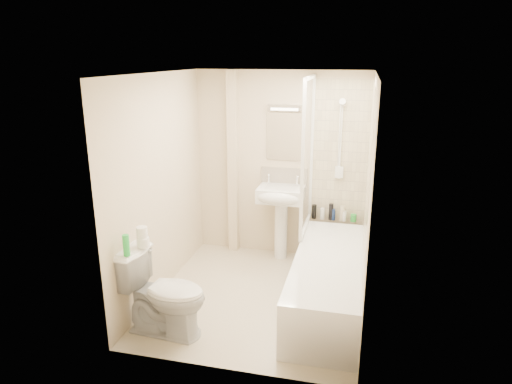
# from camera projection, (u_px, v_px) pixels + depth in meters

# --- Properties ---
(floor) EXTENTS (2.50, 2.50, 0.00)m
(floor) POSITION_uv_depth(u_px,v_px,m) (259.00, 297.00, 5.05)
(floor) COLOR beige
(floor) RESTS_ON ground
(wall_back) EXTENTS (2.20, 0.02, 2.40)m
(wall_back) POSITION_uv_depth(u_px,v_px,m) (281.00, 166.00, 5.87)
(wall_back) COLOR beige
(wall_back) RESTS_ON ground
(wall_left) EXTENTS (0.02, 2.50, 2.40)m
(wall_left) POSITION_uv_depth(u_px,v_px,m) (160.00, 186.00, 4.95)
(wall_left) COLOR beige
(wall_left) RESTS_ON ground
(wall_right) EXTENTS (0.02, 2.50, 2.40)m
(wall_right) POSITION_uv_depth(u_px,v_px,m) (368.00, 201.00, 4.46)
(wall_right) COLOR beige
(wall_right) RESTS_ON ground
(ceiling) EXTENTS (2.20, 2.50, 0.02)m
(ceiling) POSITION_uv_depth(u_px,v_px,m) (259.00, 73.00, 4.36)
(ceiling) COLOR white
(ceiling) RESTS_ON wall_back
(tile_back) EXTENTS (0.70, 0.01, 1.75)m
(tile_back) POSITION_uv_depth(u_px,v_px,m) (340.00, 151.00, 5.63)
(tile_back) COLOR beige
(tile_back) RESTS_ON wall_back
(tile_right) EXTENTS (0.01, 2.10, 1.75)m
(tile_right) POSITION_uv_depth(u_px,v_px,m) (368.00, 178.00, 4.40)
(tile_right) COLOR beige
(tile_right) RESTS_ON wall_right
(pipe_boxing) EXTENTS (0.12, 0.12, 2.40)m
(pipe_boxing) POSITION_uv_depth(u_px,v_px,m) (233.00, 164.00, 5.95)
(pipe_boxing) COLOR beige
(pipe_boxing) RESTS_ON ground
(splashback) EXTENTS (0.60, 0.02, 0.30)m
(splashback) POSITION_uv_depth(u_px,v_px,m) (284.00, 179.00, 5.90)
(splashback) COLOR beige
(splashback) RESTS_ON wall_back
(mirror) EXTENTS (0.46, 0.01, 0.60)m
(mirror) POSITION_uv_depth(u_px,v_px,m) (285.00, 137.00, 5.74)
(mirror) COLOR white
(mirror) RESTS_ON wall_back
(strip_light) EXTENTS (0.42, 0.07, 0.07)m
(strip_light) POSITION_uv_depth(u_px,v_px,m) (285.00, 107.00, 5.61)
(strip_light) COLOR silver
(strip_light) RESTS_ON wall_back
(bathtub) EXTENTS (0.70, 2.10, 0.55)m
(bathtub) POSITION_uv_depth(u_px,v_px,m) (328.00, 280.00, 4.81)
(bathtub) COLOR white
(bathtub) RESTS_ON ground
(shower_screen) EXTENTS (0.04, 0.92, 1.80)m
(shower_screen) POSITION_uv_depth(u_px,v_px,m) (308.00, 155.00, 5.29)
(shower_screen) COLOR white
(shower_screen) RESTS_ON bathtub
(shower_fixture) EXTENTS (0.10, 0.16, 0.99)m
(shower_fixture) POSITION_uv_depth(u_px,v_px,m) (340.00, 142.00, 5.55)
(shower_fixture) COLOR white
(shower_fixture) RESTS_ON wall_back
(pedestal_sink) EXTENTS (0.57, 0.51, 1.11)m
(pedestal_sink) POSITION_uv_depth(u_px,v_px,m) (281.00, 203.00, 5.76)
(pedestal_sink) COLOR white
(pedestal_sink) RESTS_ON ground
(bottle_black_a) EXTENTS (0.06, 0.06, 0.18)m
(bottle_black_a) POSITION_uv_depth(u_px,v_px,m) (314.00, 212.00, 5.85)
(bottle_black_a) COLOR black
(bottle_black_a) RESTS_ON bathtub
(bottle_white_a) EXTENTS (0.06, 0.06, 0.15)m
(bottle_white_a) POSITION_uv_depth(u_px,v_px,m) (322.00, 214.00, 5.83)
(bottle_white_a) COLOR white
(bottle_white_a) RESTS_ON bathtub
(bottle_black_b) EXTENTS (0.06, 0.06, 0.21)m
(bottle_black_b) POSITION_uv_depth(u_px,v_px,m) (331.00, 212.00, 5.80)
(bottle_black_b) COLOR black
(bottle_black_b) RESTS_ON bathtub
(bottle_blue) EXTENTS (0.05, 0.05, 0.15)m
(bottle_blue) POSITION_uv_depth(u_px,v_px,m) (333.00, 214.00, 5.80)
(bottle_blue) COLOR navy
(bottle_blue) RESTS_ON bathtub
(bottle_cream) EXTENTS (0.06, 0.06, 0.19)m
(bottle_cream) POSITION_uv_depth(u_px,v_px,m) (342.00, 213.00, 5.77)
(bottle_cream) COLOR beige
(bottle_cream) RESTS_ON bathtub
(bottle_white_b) EXTENTS (0.06, 0.06, 0.13)m
(bottle_white_b) POSITION_uv_depth(u_px,v_px,m) (344.00, 216.00, 5.77)
(bottle_white_b) COLOR white
(bottle_white_b) RESTS_ON bathtub
(bottle_green) EXTENTS (0.07, 0.07, 0.09)m
(bottle_green) POSITION_uv_depth(u_px,v_px,m) (353.00, 218.00, 5.75)
(bottle_green) COLOR green
(bottle_green) RESTS_ON bathtub
(toilet) EXTENTS (0.60, 0.89, 0.84)m
(toilet) POSITION_uv_depth(u_px,v_px,m) (164.00, 293.00, 4.30)
(toilet) COLOR white
(toilet) RESTS_ON ground
(toilet_roll_lower) EXTENTS (0.12, 0.12, 0.09)m
(toilet_roll_lower) POSITION_uv_depth(u_px,v_px,m) (143.00, 242.00, 4.29)
(toilet_roll_lower) COLOR white
(toilet_roll_lower) RESTS_ON toilet
(toilet_roll_upper) EXTENTS (0.10, 0.10, 0.11)m
(toilet_roll_upper) POSITION_uv_depth(u_px,v_px,m) (142.00, 232.00, 4.26)
(toilet_roll_upper) COLOR white
(toilet_roll_upper) RESTS_ON toilet_roll_lower
(green_bottle) EXTENTS (0.06, 0.06, 0.20)m
(green_bottle) POSITION_uv_depth(u_px,v_px,m) (126.00, 245.00, 4.08)
(green_bottle) COLOR green
(green_bottle) RESTS_ON toilet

